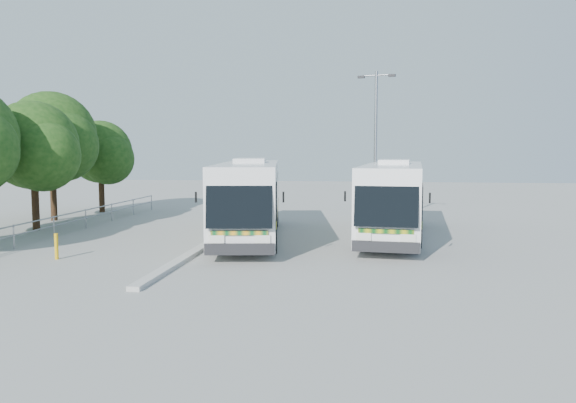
# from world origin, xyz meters

# --- Properties ---
(ground) EXTENTS (100.00, 100.00, 0.00)m
(ground) POSITION_xyz_m (0.00, 0.00, 0.00)
(ground) COLOR gray
(ground) RESTS_ON ground
(kerb_divider) EXTENTS (0.40, 16.00, 0.15)m
(kerb_divider) POSITION_xyz_m (-2.30, 2.00, 0.07)
(kerb_divider) COLOR #B2B2AD
(kerb_divider) RESTS_ON ground
(railing) EXTENTS (0.06, 22.00, 1.00)m
(railing) POSITION_xyz_m (-10.00, 4.00, 0.74)
(railing) COLOR gray
(railing) RESTS_ON ground
(tree_far_c) EXTENTS (4.97, 4.69, 6.49)m
(tree_far_c) POSITION_xyz_m (-12.12, 5.10, 4.26)
(tree_far_c) COLOR #382314
(tree_far_c) RESTS_ON ground
(tree_far_d) EXTENTS (5.62, 5.30, 7.33)m
(tree_far_d) POSITION_xyz_m (-13.31, 8.80, 4.82)
(tree_far_d) COLOR #382314
(tree_far_d) RESTS_ON ground
(tree_far_e) EXTENTS (4.54, 4.28, 5.92)m
(tree_far_e) POSITION_xyz_m (-12.63, 13.30, 3.89)
(tree_far_e) COLOR #382314
(tree_far_e) RESTS_ON ground
(coach_main) EXTENTS (4.31, 12.67, 3.45)m
(coach_main) POSITION_xyz_m (-1.00, 4.16, 1.89)
(coach_main) COLOR silver
(coach_main) RESTS_ON ground
(coach_adjacent) EXTENTS (3.55, 12.38, 3.39)m
(coach_adjacent) POSITION_xyz_m (5.57, 5.34, 1.86)
(coach_adjacent) COLOR white
(coach_adjacent) RESTS_ON ground
(lamppost) EXTENTS (1.95, 0.68, 8.09)m
(lamppost) POSITION_xyz_m (4.78, 8.80, 4.47)
(lamppost) COLOR gray
(lamppost) RESTS_ON ground
(bollard) EXTENTS (0.16, 0.16, 0.97)m
(bollard) POSITION_xyz_m (-7.06, -1.84, 0.49)
(bollard) COLOR #DBA20C
(bollard) RESTS_ON ground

